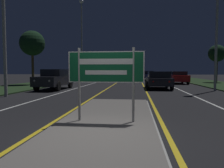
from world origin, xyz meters
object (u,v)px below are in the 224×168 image
highway_sign (106,70)px  streetlight_left_far (82,26)px  car_receding_1 (178,77)px  car_receding_0 (158,80)px  car_receding_2 (148,75)px  car_approaching_0 (55,79)px

highway_sign → streetlight_left_far: bearing=105.7°
highway_sign → car_receding_1: size_ratio=0.43×
highway_sign → car_receding_0: highway_sign is taller
car_receding_0 → car_receding_2: size_ratio=0.96×
streetlight_left_far → car_receding_2: bearing=34.3°
streetlight_left_far → car_receding_0: (9.12, -10.73, -6.65)m
car_receding_0 → car_receding_2: car_receding_2 is taller
car_receding_0 → car_approaching_0: car_approaching_0 is taller
car_receding_0 → car_approaching_0: (-8.25, -1.45, 0.09)m
car_receding_2 → car_approaching_0: 20.23m
streetlight_left_far → car_receding_1: 14.13m
highway_sign → car_approaching_0: 12.24m
car_approaching_0 → car_receding_2: bearing=65.8°
car_receding_1 → car_approaching_0: bearing=-141.1°
car_receding_1 → car_approaching_0: 14.38m
car_receding_1 → car_approaching_0: (-11.19, -9.02, 0.09)m
car_receding_2 → car_receding_1: bearing=-73.0°
car_receding_2 → car_receding_0: bearing=-90.2°
highway_sign → car_receding_0: (2.64, 12.31, -0.75)m
car_receding_0 → streetlight_left_far: bearing=130.4°
highway_sign → streetlight_left_far: size_ratio=0.19×
car_receding_1 → car_receding_2: car_receding_2 is taller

